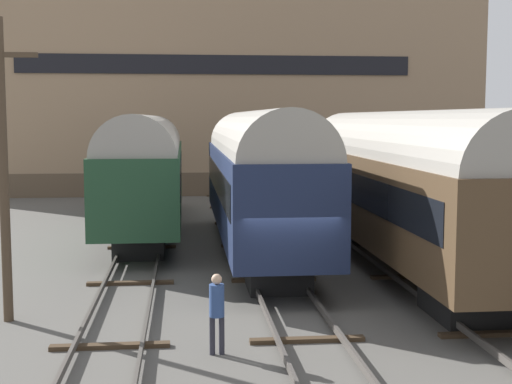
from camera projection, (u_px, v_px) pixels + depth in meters
The scene contains 11 objects.
ground_plane at pixel (288, 307), 18.95m from camera, with size 200.00×200.00×0.00m, color #56544F.
track_left at pixel (122, 306), 18.50m from camera, with size 2.60×60.00×0.26m.
track_middle at pixel (288, 302), 18.93m from camera, with size 2.60×60.00×0.26m.
track_right at pixel (447, 297), 19.37m from camera, with size 2.60×60.00×0.26m.
train_car_brown at pixel (402, 181), 23.24m from camera, with size 3.13×17.29×5.23m.
train_car_green at pixel (147, 165), 31.59m from camera, with size 3.05×18.11×5.14m.
train_car_navy at pixel (258, 173), 26.19m from camera, with size 3.06×16.70×5.28m.
bench at pixel (493, 220), 23.72m from camera, with size 1.40×0.40×0.91m.
person_worker at pixel (217, 306), 15.03m from camera, with size 0.32×0.32×1.74m.
utility_pole at pixel (3, 165), 17.25m from camera, with size 1.80×0.24×7.40m.
warehouse_building at pixel (212, 82), 51.47m from camera, with size 35.53×13.02×15.20m.
Camera 1 is at (-2.71, -18.35, 5.01)m, focal length 50.00 mm.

